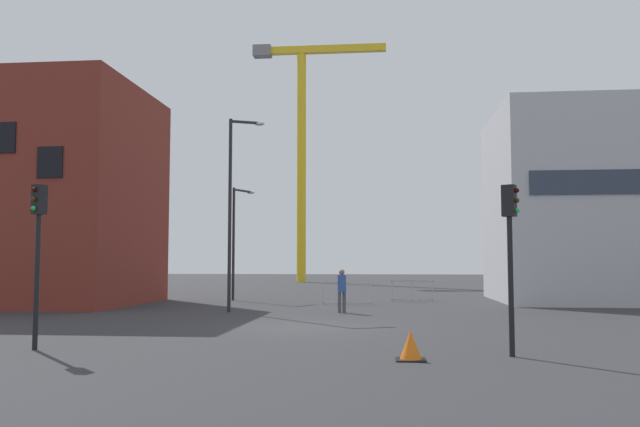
{
  "coord_description": "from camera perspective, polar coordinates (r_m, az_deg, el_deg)",
  "views": [
    {
      "loc": [
        2.56,
        -20.43,
        2.08
      ],
      "look_at": [
        0.0,
        4.87,
        3.93
      ],
      "focal_mm": 36.44,
      "sensor_mm": 36.0,
      "label": 1
    }
  ],
  "objects": [
    {
      "name": "ground",
      "position": [
        20.7,
        -1.38,
        -9.93
      ],
      "size": [
        160.0,
        160.0,
        0.0
      ],
      "primitive_type": "plane",
      "color": "#333335"
    },
    {
      "name": "brick_building",
      "position": [
        34.28,
        -23.77,
        1.4
      ],
      "size": [
        10.41,
        8.84,
        10.39
      ],
      "color": "maroon",
      "rests_on": "ground"
    },
    {
      "name": "office_block",
      "position": [
        36.2,
        22.72,
        0.61
      ],
      "size": [
        9.69,
        9.18,
        9.78
      ],
      "color": "#B7B7BC",
      "rests_on": "ground"
    },
    {
      "name": "construction_crane",
      "position": [
        64.92,
        -1.51,
        7.38
      ],
      "size": [
        13.29,
        1.2,
        23.68
      ],
      "color": "yellow",
      "rests_on": "ground"
    },
    {
      "name": "streetlamp_tall",
      "position": [
        26.89,
        -7.59,
        1.2
      ],
      "size": [
        1.4,
        0.68,
        7.94
      ],
      "color": "#232326",
      "rests_on": "ground"
    },
    {
      "name": "streetlamp_short",
      "position": [
        34.8,
        -7.35,
        -1.64
      ],
      "size": [
        0.91,
        1.57,
        5.95
      ],
      "color": "#232326",
      "rests_on": "ground"
    },
    {
      "name": "traffic_light_far",
      "position": [
        16.7,
        -23.53,
        -2.0
      ],
      "size": [
        0.3,
        0.39,
        3.88
      ],
      "color": "black",
      "rests_on": "ground"
    },
    {
      "name": "traffic_light_verge",
      "position": [
        14.85,
        16.36,
        -2.25
      ],
      "size": [
        0.39,
        0.34,
        3.75
      ],
      "color": "black",
      "rests_on": "ground"
    },
    {
      "name": "pedestrian_walking",
      "position": [
        26.15,
        1.93,
        -6.51
      ],
      "size": [
        0.34,
        0.34,
        1.73
      ],
      "color": "#4C4C51",
      "rests_on": "ground"
    },
    {
      "name": "safety_barrier_mid_span",
      "position": [
        33.56,
        8.09,
        -6.72
      ],
      "size": [
        2.24,
        0.38,
        1.08
      ],
      "color": "#9EA0A5",
      "rests_on": "ground"
    },
    {
      "name": "safety_barrier_right_run",
      "position": [
        31.37,
        2.37,
        -6.93
      ],
      "size": [
        2.48,
        0.35,
        1.08
      ],
      "color": "#B2B5BA",
      "rests_on": "ground"
    },
    {
      "name": "traffic_cone_by_barrier",
      "position": [
        13.98,
        7.96,
        -11.47
      ],
      "size": [
        0.62,
        0.62,
        0.63
      ],
      "color": "black",
      "rests_on": "ground"
    }
  ]
}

